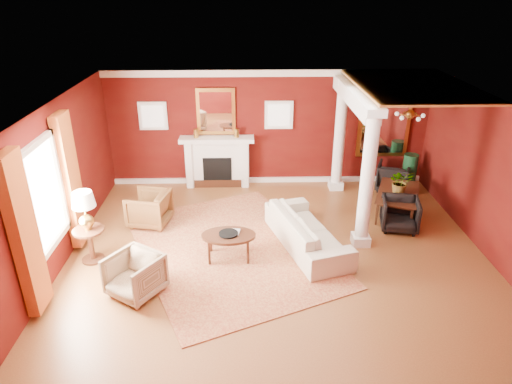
{
  "coord_description": "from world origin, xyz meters",
  "views": [
    {
      "loc": [
        -0.61,
        -7.53,
        4.82
      ],
      "look_at": [
        -0.4,
        0.36,
        1.15
      ],
      "focal_mm": 32.0,
      "sensor_mm": 36.0,
      "label": 1
    }
  ],
  "objects_px": {
    "side_table": "(86,216)",
    "sofa": "(307,225)",
    "armchair_leopard": "(149,207)",
    "armchair_stripe": "(135,274)",
    "coffee_table": "(229,237)",
    "dining_table": "(399,197)"
  },
  "relations": [
    {
      "from": "side_table",
      "to": "sofa",
      "type": "bearing_deg",
      "value": 5.58
    },
    {
      "from": "armchair_leopard",
      "to": "armchair_stripe",
      "type": "height_order",
      "value": "armchair_leopard"
    },
    {
      "from": "sofa",
      "to": "armchair_leopard",
      "type": "bearing_deg",
      "value": 55.96
    },
    {
      "from": "coffee_table",
      "to": "armchair_stripe",
      "type": "bearing_deg",
      "value": -145.6
    },
    {
      "from": "side_table",
      "to": "dining_table",
      "type": "distance_m",
      "value": 6.59
    },
    {
      "from": "coffee_table",
      "to": "dining_table",
      "type": "distance_m",
      "value": 4.14
    },
    {
      "from": "armchair_leopard",
      "to": "dining_table",
      "type": "relative_size",
      "value": 0.54
    },
    {
      "from": "sofa",
      "to": "coffee_table",
      "type": "height_order",
      "value": "sofa"
    },
    {
      "from": "armchair_leopard",
      "to": "side_table",
      "type": "height_order",
      "value": "side_table"
    },
    {
      "from": "armchair_leopard",
      "to": "coffee_table",
      "type": "bearing_deg",
      "value": 63.23
    },
    {
      "from": "side_table",
      "to": "dining_table",
      "type": "xyz_separation_m",
      "value": [
        6.34,
        1.72,
        -0.52
      ]
    },
    {
      "from": "armchair_leopard",
      "to": "side_table",
      "type": "bearing_deg",
      "value": -19.02
    },
    {
      "from": "sofa",
      "to": "side_table",
      "type": "distance_m",
      "value": 4.16
    },
    {
      "from": "dining_table",
      "to": "sofa",
      "type": "bearing_deg",
      "value": 142.7
    },
    {
      "from": "sofa",
      "to": "armchair_stripe",
      "type": "distance_m",
      "value": 3.39
    },
    {
      "from": "sofa",
      "to": "coffee_table",
      "type": "bearing_deg",
      "value": 87.28
    },
    {
      "from": "coffee_table",
      "to": "dining_table",
      "type": "xyz_separation_m",
      "value": [
        3.76,
        1.72,
        -0.04
      ]
    },
    {
      "from": "sofa",
      "to": "armchair_leopard",
      "type": "height_order",
      "value": "sofa"
    },
    {
      "from": "coffee_table",
      "to": "sofa",
      "type": "bearing_deg",
      "value": 14.48
    },
    {
      "from": "armchair_stripe",
      "to": "side_table",
      "type": "relative_size",
      "value": 0.56
    },
    {
      "from": "sofa",
      "to": "side_table",
      "type": "relative_size",
      "value": 1.67
    },
    {
      "from": "sofa",
      "to": "armchair_stripe",
      "type": "xyz_separation_m",
      "value": [
        -3.07,
        -1.45,
        -0.06
      ]
    }
  ]
}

